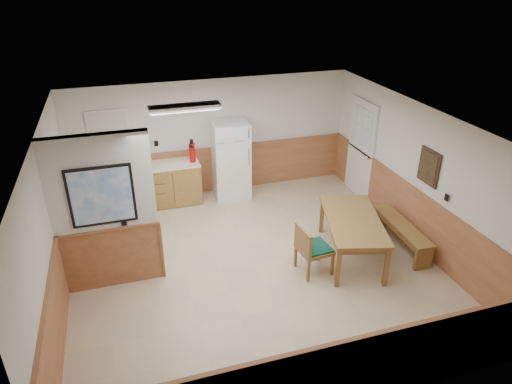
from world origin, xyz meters
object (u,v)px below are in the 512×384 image
object	(u,v)px
dining_bench	(402,230)
soap_bottle	(104,166)
refrigerator	(231,160)
dining_chair	(309,247)
dining_table	(353,224)
fire_extinguisher	(192,152)

from	to	relation	value
dining_bench	soap_bottle	xyz separation A→B (m)	(-4.95, 2.89, 0.68)
refrigerator	dining_chair	xyz separation A→B (m)	(0.51, -3.09, -0.35)
dining_table	fire_extinguisher	world-z (taller)	fire_extinguisher
dining_bench	fire_extinguisher	world-z (taller)	fire_extinguisher
dining_bench	fire_extinguisher	bearing A→B (deg)	140.87
dining_chair	fire_extinguisher	world-z (taller)	fire_extinguisher
dining_table	dining_chair	xyz separation A→B (m)	(-0.87, -0.21, -0.16)
fire_extinguisher	soap_bottle	size ratio (longest dim) A/B	2.04
dining_chair	soap_bottle	distance (m)	4.41
refrigerator	dining_chair	distance (m)	3.16
dining_table	dining_chair	size ratio (longest dim) A/B	2.28
dining_chair	dining_table	bearing A→B (deg)	7.60
soap_bottle	dining_table	bearing A→B (deg)	-36.50
dining_table	dining_bench	distance (m)	1.06
fire_extinguisher	dining_bench	bearing A→B (deg)	-64.84
refrigerator	soap_bottle	size ratio (longest dim) A/B	6.97
dining_chair	soap_bottle	world-z (taller)	soap_bottle
dining_table	fire_extinguisher	distance (m)	3.66
dining_bench	soap_bottle	bearing A→B (deg)	152.39
fire_extinguisher	soap_bottle	distance (m)	1.75
refrigerator	dining_bench	distance (m)	3.77
refrigerator	dining_table	xyz separation A→B (m)	(1.38, -2.89, -0.18)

